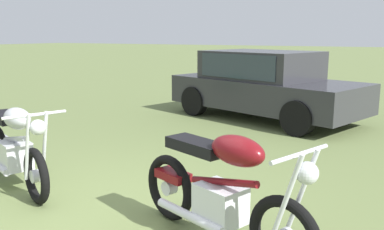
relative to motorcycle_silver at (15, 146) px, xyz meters
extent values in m
plane|color=olive|center=(1.36, -0.36, -0.49)|extent=(120.00, 120.00, 0.00)
torus|color=black|center=(0.62, -0.26, -0.18)|extent=(0.60, 0.32, 0.61)
cylinder|color=silver|center=(0.62, -0.26, -0.18)|extent=(0.17, 0.15, 0.14)
cylinder|color=silver|center=(0.71, -0.20, 0.15)|extent=(0.27, 0.14, 0.75)
cylinder|color=silver|center=(0.64, -0.36, 0.15)|extent=(0.27, 0.14, 0.75)
cube|color=silver|center=(0.00, 0.01, -0.11)|extent=(0.49, 0.43, 0.32)
cylinder|color=#B7BABF|center=(0.02, -0.01, 0.09)|extent=(0.72, 0.35, 0.22)
ellipsoid|color=#B7BABF|center=(0.16, -0.06, 0.36)|extent=(0.58, 0.44, 0.24)
cube|color=black|center=(-0.28, 0.12, 0.30)|extent=(0.65, 0.46, 0.10)
cylinder|color=silver|center=(0.71, -0.30, 0.49)|extent=(0.28, 0.60, 0.03)
sphere|color=silver|center=(0.76, -0.32, 0.37)|extent=(0.21, 0.21, 0.16)
torus|color=black|center=(2.06, 0.06, -0.17)|extent=(0.63, 0.32, 0.64)
cylinder|color=silver|center=(2.06, 0.06, -0.17)|extent=(0.17, 0.14, 0.14)
cylinder|color=silver|center=(3.41, -0.37, 0.16)|extent=(0.26, 0.13, 0.73)
cylinder|color=silver|center=(3.35, -0.54, 0.16)|extent=(0.26, 0.13, 0.73)
cube|color=silver|center=(2.71, -0.19, -0.11)|extent=(0.48, 0.43, 0.32)
cylinder|color=maroon|center=(2.74, -0.20, 0.09)|extent=(0.71, 0.33, 0.21)
ellipsoid|color=maroon|center=(2.88, -0.26, 0.39)|extent=(0.58, 0.43, 0.24)
cube|color=black|center=(2.43, -0.08, 0.33)|extent=(0.65, 0.44, 0.10)
cube|color=maroon|center=(2.12, 0.04, -0.03)|extent=(0.40, 0.30, 0.08)
cylinder|color=silver|center=(3.42, -0.47, 0.49)|extent=(0.26, 0.61, 0.03)
sphere|color=silver|center=(3.47, -0.49, 0.37)|extent=(0.21, 0.21, 0.16)
cylinder|color=silver|center=(2.45, -0.26, -0.25)|extent=(0.77, 0.37, 0.08)
cube|color=#2D2D33|center=(1.39, 5.24, 0.06)|extent=(4.40, 3.00, 0.60)
cube|color=#2D2D33|center=(1.25, 5.29, 0.64)|extent=(2.62, 2.24, 0.60)
cube|color=#2D3842|center=(1.25, 5.29, 0.66)|extent=(2.32, 2.16, 0.48)
cylinder|color=black|center=(2.91, 5.59, -0.17)|extent=(0.68, 0.42, 0.64)
cylinder|color=black|center=(2.37, 4.03, -0.17)|extent=(0.68, 0.42, 0.64)
cylinder|color=black|center=(0.42, 6.46, -0.17)|extent=(0.68, 0.42, 0.64)
cylinder|color=black|center=(-0.12, 4.89, -0.17)|extent=(0.68, 0.42, 0.64)
camera|label=1|loc=(4.01, -3.23, 1.30)|focal=38.91mm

